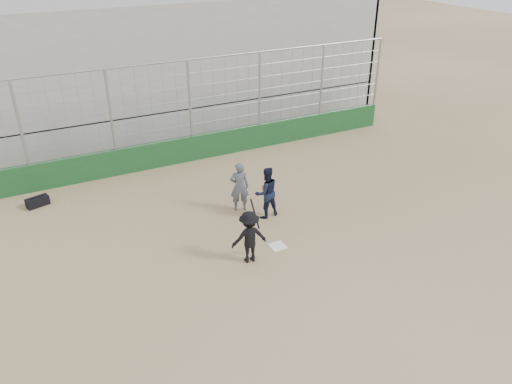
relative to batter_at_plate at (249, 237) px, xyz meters
name	(u,v)px	position (x,y,z in m)	size (l,w,h in m)	color
ground	(278,246)	(1.03, 0.23, -0.77)	(90.00, 90.00, 0.00)	brown
home_plate	(278,246)	(1.03, 0.23, -0.76)	(0.44, 0.44, 0.02)	white
backstop	(192,137)	(1.03, 7.23, 0.18)	(18.10, 0.25, 4.04)	#133D1A
bleachers	(152,61)	(1.03, 12.18, 2.15)	(20.25, 6.70, 6.98)	gray
batter_at_plate	(249,237)	(0.00, 0.00, 0.00)	(1.06, 0.78, 1.72)	black
catcher_crouched	(266,201)	(1.55, 1.91, -0.19)	(0.91, 0.74, 1.17)	black
umpire	(239,189)	(0.98, 2.71, -0.01)	(0.62, 0.41, 1.53)	#454D58
equipment_bag	(38,202)	(-4.97, 6.00, -0.62)	(0.79, 0.49, 0.35)	black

